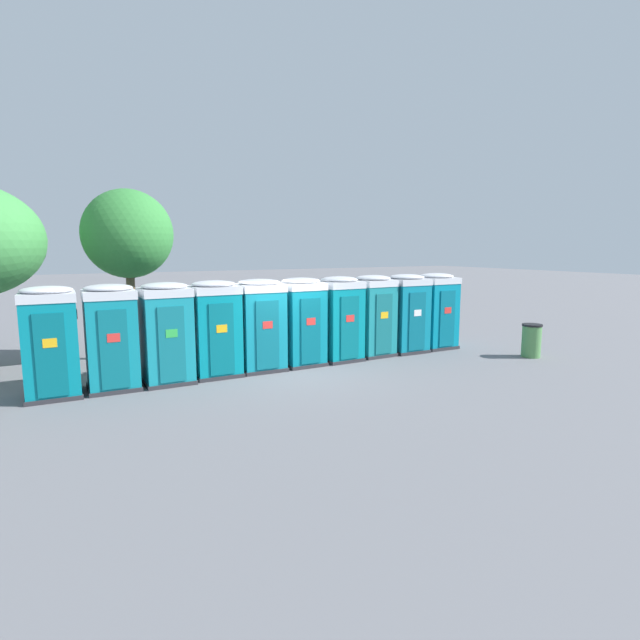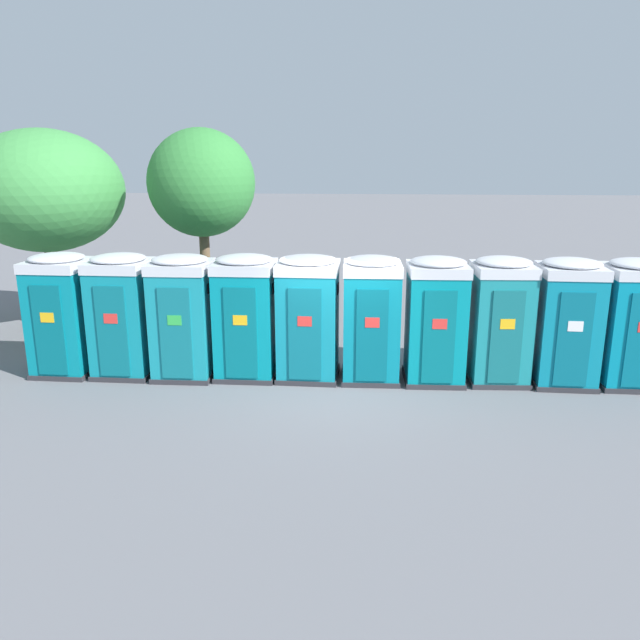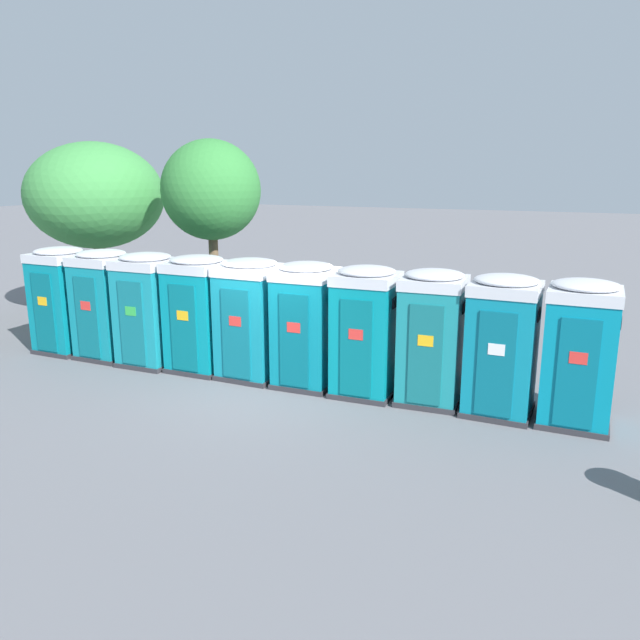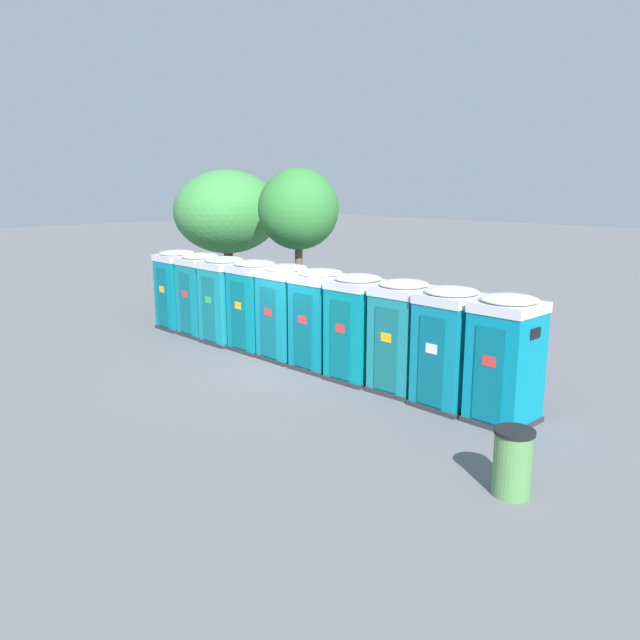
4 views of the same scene
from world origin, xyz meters
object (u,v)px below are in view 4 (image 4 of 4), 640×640
object	(u,v)px
portapotty_2	(225,300)
portapotty_9	(505,359)
portapotty_0	(178,289)
street_tree_0	(227,212)
street_tree_1	(298,210)
trash_can	(513,462)
portapotty_5	(319,319)
portapotty_8	(449,347)
portapotty_4	(286,312)
portapotty_7	(402,336)
portapotty_3	(255,305)
portapotty_6	(357,327)
portapotty_1	(201,294)

from	to	relation	value
portapotty_2	portapotty_9	world-z (taller)	same
portapotty_0	street_tree_0	size ratio (longest dim) A/B	0.50
portapotty_2	street_tree_1	bearing A→B (deg)	96.12
trash_can	portapotty_2	bearing A→B (deg)	167.35
portapotty_5	portapotty_8	bearing A→B (deg)	0.41
portapotty_0	trash_can	world-z (taller)	portapotty_0
portapotty_2	portapotty_4	size ratio (longest dim) A/B	1.00
portapotty_0	portapotty_4	distance (m)	5.12
street_tree_0	portapotty_7	bearing A→B (deg)	-16.04
portapotty_8	trash_can	distance (m)	3.95
portapotty_8	trash_can	size ratio (longest dim) A/B	2.45
street_tree_0	street_tree_1	bearing A→B (deg)	-1.52
portapotty_3	street_tree_0	size ratio (longest dim) A/B	0.50
portapotty_4	trash_can	bearing A→B (deg)	-17.29
portapotty_0	street_tree_1	distance (m)	4.63
portapotty_5	portapotty_9	size ratio (longest dim) A/B	1.00
portapotty_8	street_tree_1	bearing A→B (deg)	159.12
portapotty_5	street_tree_1	world-z (taller)	street_tree_1
street_tree_0	trash_can	distance (m)	16.35
portapotty_2	portapotty_6	distance (m)	5.12
portapotty_1	portapotty_2	world-z (taller)	same
portapotty_2	portapotty_7	xyz separation A→B (m)	(6.40, 0.22, 0.00)
portapotty_4	portapotty_9	xyz separation A→B (m)	(6.40, 0.07, 0.00)
portapotty_2	portapotty_0	bearing A→B (deg)	179.81
portapotty_3	portapotty_6	distance (m)	3.84
portapotty_8	portapotty_9	distance (m)	1.28
portapotty_5	portapotty_8	world-z (taller)	same
portapotty_7	street_tree_0	world-z (taller)	street_tree_0
portapotty_2	portapotty_8	size ratio (longest dim) A/B	1.00
portapotty_2	portapotty_5	distance (m)	3.84
portapotty_0	portapotty_4	bearing A→B (deg)	1.30
portapotty_7	portapotty_9	distance (m)	2.56
trash_can	portapotty_0	bearing A→B (deg)	169.72
street_tree_0	portapotty_5	bearing A→B (deg)	-21.18
portapotty_1	street_tree_0	xyz separation A→B (m)	(-3.13, 3.30, 2.28)
portapotty_5	portapotty_2	bearing A→B (deg)	-177.98
portapotty_4	portapotty_7	size ratio (longest dim) A/B	1.00
portapotty_8	trash_can	world-z (taller)	portapotty_8
portapotty_4	street_tree_1	world-z (taller)	street_tree_1
portapotty_9	portapotty_6	bearing A→B (deg)	-179.06
portapotty_7	street_tree_0	bearing A→B (deg)	163.96
portapotty_6	trash_can	distance (m)	6.08
portapotty_3	portapotty_4	size ratio (longest dim) A/B	1.00
portapotty_7	street_tree_1	bearing A→B (deg)	156.02
portapotty_9	street_tree_0	distance (m)	13.92
portapotty_4	street_tree_1	bearing A→B (deg)	133.14
portapotty_0	portapotty_8	size ratio (longest dim) A/B	1.00
portapotty_7	trash_can	size ratio (longest dim) A/B	2.45
portapotty_9	street_tree_1	distance (m)	10.10
street_tree_1	trash_can	world-z (taller)	street_tree_1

